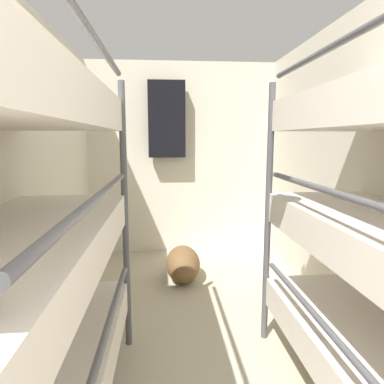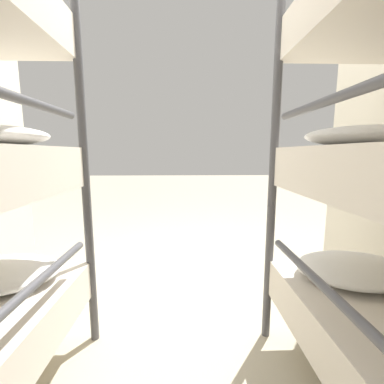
# 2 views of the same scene
# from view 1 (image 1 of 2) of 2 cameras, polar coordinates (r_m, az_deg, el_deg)

# --- Properties ---
(wall_left) EXTENTS (0.06, 4.57, 2.36)m
(wall_left) POSITION_cam_1_polar(r_m,az_deg,el_deg) (2.29, -29.36, 1.43)
(wall_left) COLOR beige
(wall_left) RESTS_ON ground_plane
(wall_right) EXTENTS (0.06, 4.57, 2.36)m
(wall_right) POSITION_cam_1_polar(r_m,az_deg,el_deg) (2.51, 29.40, 1.99)
(wall_right) COLOR beige
(wall_right) RESTS_ON ground_plane
(wall_back) EXTENTS (2.42, 0.06, 2.36)m
(wall_back) POSITION_cam_1_polar(r_m,az_deg,el_deg) (4.33, -1.74, 5.50)
(wall_back) COLOR beige
(wall_back) RESTS_ON ground_plane
(bunk_stack_left_near) EXTENTS (0.69, 1.88, 1.83)m
(bunk_stack_left_near) POSITION_cam_1_polar(r_m,az_deg,el_deg) (1.48, -28.27, -9.93)
(bunk_stack_left_near) COLOR #4C4C51
(bunk_stack_left_near) RESTS_ON ground_plane
(duffel_bag) EXTENTS (0.35, 0.59, 0.35)m
(duffel_bag) POSITION_cam_1_polar(r_m,az_deg,el_deg) (3.57, -1.51, -11.86)
(duffel_bag) COLOR brown
(duffel_bag) RESTS_ON ground_plane
(hanging_coat) EXTENTS (0.44, 0.12, 0.90)m
(hanging_coat) POSITION_cam_1_polar(r_m,az_deg,el_deg) (4.18, -4.23, 11.97)
(hanging_coat) COLOR black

